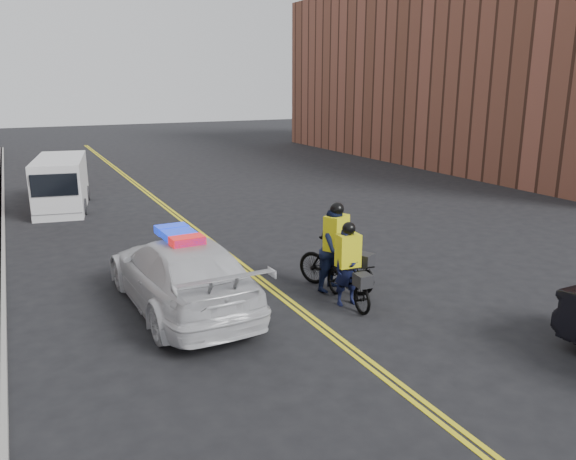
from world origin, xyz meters
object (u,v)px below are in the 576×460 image
Objects in this scene: police_cruiser at (181,273)px; cargo_van at (61,185)px; cyclist_near at (348,276)px; cyclist_far at (336,256)px.

cargo_van is (-1.48, 12.04, 0.17)m from police_cruiser.
cyclist_far reaches higher than cyclist_near.
cyclist_far is at bearing -58.08° from cargo_van.
cyclist_near is at bearing -60.37° from cargo_van.
police_cruiser is 3.76m from cyclist_near.
police_cruiser is 1.12× the size of cargo_van.
cargo_van reaches higher than cyclist_near.
cyclist_near is at bearing 154.21° from police_cruiser.
cyclist_near reaches higher than police_cruiser.
cyclist_far is (3.69, -0.57, 0.04)m from police_cruiser.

